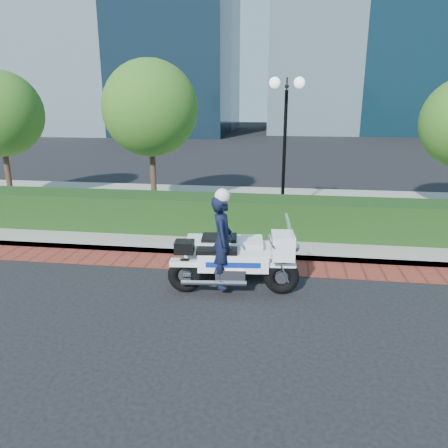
# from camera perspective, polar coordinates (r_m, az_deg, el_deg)

# --- Properties ---
(ground) EXTENTS (120.00, 120.00, 0.00)m
(ground) POSITION_cam_1_polar(r_m,az_deg,el_deg) (8.98, 0.51, -8.90)
(ground) COLOR black
(ground) RESTS_ON ground
(brick_strip) EXTENTS (60.00, 1.00, 0.01)m
(brick_strip) POSITION_cam_1_polar(r_m,az_deg,el_deg) (10.34, 1.62, -5.35)
(brick_strip) COLOR maroon
(brick_strip) RESTS_ON ground
(sidewalk) EXTENTS (60.00, 8.00, 0.15)m
(sidewalk) POSITION_cam_1_polar(r_m,az_deg,el_deg) (14.58, 3.65, 1.41)
(sidewalk) COLOR gray
(sidewalk) RESTS_ON ground
(hedge_main) EXTENTS (18.00, 1.20, 1.00)m
(hedge_main) POSITION_cam_1_polar(r_m,az_deg,el_deg) (12.12, 2.79, 1.14)
(hedge_main) COLOR black
(hedge_main) RESTS_ON sidewalk
(lamppost) EXTENTS (1.02, 0.70, 4.21)m
(lamppost) POSITION_cam_1_polar(r_m,az_deg,el_deg) (13.28, 8.01, 12.45)
(lamppost) COLOR black
(lamppost) RESTS_ON sidewalk
(tree_a) EXTENTS (3.00, 3.00, 4.58)m
(tree_a) POSITION_cam_1_polar(r_m,az_deg,el_deg) (17.70, -27.25, 12.66)
(tree_a) COLOR #332319
(tree_a) RESTS_ON sidewalk
(tree_b) EXTENTS (3.20, 3.20, 4.89)m
(tree_b) POSITION_cam_1_polar(r_m,az_deg,el_deg) (15.25, -9.62, 14.67)
(tree_b) COLOR #332319
(tree_b) RESTS_ON sidewalk
(police_motorcycle) EXTENTS (2.66, 1.89, 2.15)m
(police_motorcycle) POSITION_cam_1_polar(r_m,az_deg,el_deg) (9.04, 0.57, -3.67)
(police_motorcycle) COLOR black
(police_motorcycle) RESTS_ON ground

